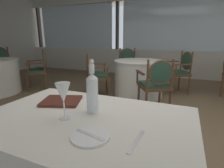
% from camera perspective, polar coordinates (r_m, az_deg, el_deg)
% --- Properties ---
extents(ground_plane, '(14.34, 14.34, 0.00)m').
position_cam_1_polar(ground_plane, '(2.44, 7.70, -15.42)').
color(ground_plane, '#756047').
extents(window_wall_far, '(11.03, 0.14, 2.66)m').
position_cam_1_polar(window_wall_far, '(5.93, 18.03, 12.49)').
color(window_wall_far, beige).
rests_on(window_wall_far, ground_plane).
extents(side_plate, '(0.19, 0.19, 0.01)m').
position_cam_1_polar(side_plate, '(0.87, -7.12, -16.42)').
color(side_plate, white).
rests_on(side_plate, foreground_table).
extents(butter_knife, '(0.17, 0.06, 0.00)m').
position_cam_1_polar(butter_knife, '(0.87, -7.13, -16.13)').
color(butter_knife, silver).
rests_on(butter_knife, foreground_table).
extents(dinner_fork, '(0.03, 0.20, 0.00)m').
position_cam_1_polar(dinner_fork, '(0.84, 7.89, -17.99)').
color(dinner_fork, silver).
rests_on(dinner_fork, foreground_table).
extents(water_bottle, '(0.07, 0.07, 0.33)m').
position_cam_1_polar(water_bottle, '(1.09, -6.45, -2.42)').
color(water_bottle, white).
rests_on(water_bottle, foreground_table).
extents(wine_glass, '(0.09, 0.09, 0.21)m').
position_cam_1_polar(wine_glass, '(1.02, -15.62, -2.98)').
color(wine_glass, white).
rests_on(wine_glass, foreground_table).
extents(menu_book, '(0.32, 0.30, 0.02)m').
position_cam_1_polar(menu_book, '(1.34, -16.14, -5.31)').
color(menu_book, '#512319').
rests_on(menu_book, foreground_table).
extents(dining_chair_0_0, '(0.66, 0.66, 0.96)m').
position_cam_1_polar(dining_chair_0_0, '(4.60, -22.51, 5.30)').
color(dining_chair_0_0, brown).
rests_on(dining_chair_0_0, ground_plane).
extents(dining_chair_0_1, '(0.66, 0.66, 0.99)m').
position_cam_1_polar(dining_chair_0_1, '(5.73, -32.64, 6.00)').
color(dining_chair_0_1, brown).
rests_on(dining_chair_0_1, ground_plane).
extents(background_table_2, '(1.07, 1.07, 0.76)m').
position_cam_1_polar(background_table_2, '(3.84, 8.67, 1.93)').
color(background_table_2, silver).
rests_on(background_table_2, ground_plane).
extents(dining_chair_2_0, '(0.65, 0.63, 0.97)m').
position_cam_1_polar(dining_chair_2_0, '(4.72, 5.27, 6.57)').
color(dining_chair_2_0, brown).
rests_on(dining_chair_2_0, ground_plane).
extents(dining_chair_2_1, '(0.63, 0.65, 0.92)m').
position_cam_1_polar(dining_chair_2_1, '(3.64, -5.83, 3.85)').
color(dining_chair_2_1, brown).
rests_on(dining_chair_2_1, ground_plane).
extents(dining_chair_2_2, '(0.65, 0.63, 0.91)m').
position_cam_1_polar(dining_chair_2_2, '(2.93, 14.30, 0.78)').
color(dining_chair_2_2, brown).
rests_on(dining_chair_2_2, ground_plane).
extents(dining_chair_2_3, '(0.63, 0.65, 0.95)m').
position_cam_1_polar(dining_chair_2_3, '(4.19, 21.42, 4.63)').
color(dining_chair_2_3, brown).
rests_on(dining_chair_2_3, ground_plane).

